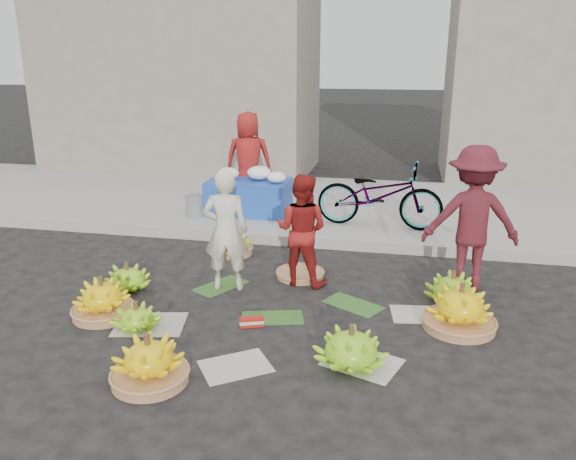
% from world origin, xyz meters
% --- Properties ---
extents(ground, '(80.00, 80.00, 0.00)m').
position_xyz_m(ground, '(0.00, 0.00, 0.00)').
color(ground, black).
rests_on(ground, ground).
extents(curb, '(40.00, 0.25, 0.15)m').
position_xyz_m(curb, '(0.00, 2.20, 0.07)').
color(curb, gray).
rests_on(curb, ground).
extents(sidewalk, '(40.00, 4.00, 0.12)m').
position_xyz_m(sidewalk, '(0.00, 4.30, 0.06)').
color(sidewalk, gray).
rests_on(sidewalk, ground).
extents(building_left, '(6.00, 3.00, 4.00)m').
position_xyz_m(building_left, '(-4.00, 7.20, 2.00)').
color(building_left, gray).
rests_on(building_left, sidewalk).
extents(building_right, '(5.00, 3.00, 5.00)m').
position_xyz_m(building_right, '(4.50, 7.70, 2.50)').
color(building_right, gray).
rests_on(building_right, sidewalk).
extents(newspaper_scatter, '(3.20, 1.80, 0.00)m').
position_xyz_m(newspaper_scatter, '(0.00, -0.80, 0.00)').
color(newspaper_scatter, beige).
rests_on(newspaper_scatter, ground).
extents(banana_leaves, '(2.00, 1.00, 0.00)m').
position_xyz_m(banana_leaves, '(-0.10, 0.20, 0.00)').
color(banana_leaves, '#27561C').
rests_on(banana_leaves, ground).
extents(banana_bunch_0, '(0.70, 0.70, 0.44)m').
position_xyz_m(banana_bunch_0, '(-1.87, -0.52, 0.19)').
color(banana_bunch_0, '#A36B44').
rests_on(banana_bunch_0, ground).
extents(banana_bunch_1, '(0.59, 0.59, 0.29)m').
position_xyz_m(banana_bunch_1, '(-1.39, -0.71, 0.12)').
color(banana_bunch_1, '#74C21B').
rests_on(banana_bunch_1, ground).
extents(banana_bunch_2, '(0.65, 0.65, 0.45)m').
position_xyz_m(banana_bunch_2, '(-0.84, -1.58, 0.19)').
color(banana_bunch_2, '#A36B44').
rests_on(banana_bunch_2, ground).
extents(banana_bunch_3, '(0.84, 0.84, 0.40)m').
position_xyz_m(banana_bunch_3, '(0.80, -0.97, 0.18)').
color(banana_bunch_3, '#74C21B').
rests_on(banana_bunch_3, ground).
extents(banana_bunch_4, '(0.77, 0.77, 0.49)m').
position_xyz_m(banana_bunch_4, '(1.80, -0.02, 0.21)').
color(banana_bunch_4, '#A36B44').
rests_on(banana_bunch_4, ground).
extents(banana_bunch_5, '(0.64, 0.64, 0.37)m').
position_xyz_m(banana_bunch_5, '(1.78, 0.62, 0.16)').
color(banana_bunch_5, '#74C21B').
rests_on(banana_bunch_5, ground).
extents(banana_bunch_6, '(0.68, 0.68, 0.34)m').
position_xyz_m(banana_bunch_6, '(-1.94, 0.17, 0.15)').
color(banana_bunch_6, '#74C21B').
rests_on(banana_bunch_6, ground).
extents(banana_bunch_7, '(0.56, 0.56, 0.37)m').
position_xyz_m(banana_bunch_7, '(-1.08, 1.62, 0.15)').
color(banana_bunch_7, '#A36B44').
rests_on(banana_bunch_7, ground).
extents(basket_spare, '(0.73, 0.73, 0.07)m').
position_xyz_m(basket_spare, '(-0.03, 0.99, 0.03)').
color(basket_spare, '#A36B44').
rests_on(basket_spare, ground).
extents(incense_stack, '(0.26, 0.16, 0.10)m').
position_xyz_m(incense_stack, '(-0.26, -0.43, 0.06)').
color(incense_stack, '#AF1D12').
rests_on(incense_stack, ground).
extents(vendor_cream, '(0.58, 0.44, 1.43)m').
position_xyz_m(vendor_cream, '(-0.81, 0.48, 0.71)').
color(vendor_cream, beige).
rests_on(vendor_cream, ground).
extents(vendor_red, '(0.74, 0.62, 1.35)m').
position_xyz_m(vendor_red, '(0.02, 0.81, 0.67)').
color(vendor_red, '#A21E18').
rests_on(vendor_red, ground).
extents(man_striped, '(1.13, 0.70, 1.70)m').
position_xyz_m(man_striped, '(1.97, 1.08, 0.85)').
color(man_striped, maroon).
rests_on(man_striped, ground).
extents(flower_table, '(1.33, 0.83, 0.77)m').
position_xyz_m(flower_table, '(-1.32, 3.32, 0.44)').
color(flower_table, '#1A42A9').
rests_on(flower_table, sidewalk).
extents(grey_bucket, '(0.30, 0.30, 0.34)m').
position_xyz_m(grey_bucket, '(-2.15, 2.96, 0.29)').
color(grey_bucket, slate).
rests_on(grey_bucket, sidewalk).
extents(flower_vendor, '(0.88, 0.65, 1.63)m').
position_xyz_m(flower_vendor, '(-1.45, 3.75, 0.93)').
color(flower_vendor, '#A21E18').
rests_on(flower_vendor, sidewalk).
extents(bicycle, '(0.82, 1.95, 1.00)m').
position_xyz_m(bicycle, '(0.82, 2.95, 0.62)').
color(bicycle, gray).
rests_on(bicycle, sidewalk).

